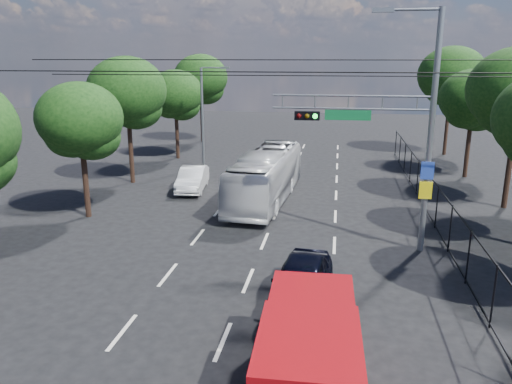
% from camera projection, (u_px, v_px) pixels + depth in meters
% --- Properties ---
extents(ground, '(120.00, 120.00, 0.00)m').
position_uv_depth(ground, '(223.00, 341.00, 14.00)').
color(ground, black).
rests_on(ground, ground).
extents(lane_markings, '(6.12, 38.00, 0.01)m').
position_uv_depth(lane_markings, '(280.00, 202.00, 27.33)').
color(lane_markings, beige).
rests_on(lane_markings, ground).
extents(signal_mast, '(6.43, 0.39, 9.50)m').
position_uv_depth(signal_mast, '(399.00, 123.00, 19.41)').
color(signal_mast, slate).
rests_on(signal_mast, ground).
extents(streetlight_left, '(2.09, 0.22, 7.08)m').
position_uv_depth(streetlight_left, '(205.00, 113.00, 34.91)').
color(streetlight_left, slate).
rests_on(streetlight_left, ground).
extents(utility_wires, '(22.00, 5.04, 0.74)m').
position_uv_depth(utility_wires, '(268.00, 69.00, 20.52)').
color(utility_wires, black).
rests_on(utility_wires, ground).
extents(fence_right, '(0.06, 34.03, 2.00)m').
position_uv_depth(fence_right, '(432.00, 200.00, 24.13)').
color(fence_right, black).
rests_on(fence_right, ground).
extents(tree_right_d, '(4.32, 4.32, 7.02)m').
position_uv_depth(tree_right_d, '(473.00, 103.00, 31.91)').
color(tree_right_d, black).
rests_on(tree_right_d, ground).
extents(tree_right_e, '(5.28, 5.28, 8.58)m').
position_uv_depth(tree_right_e, '(452.00, 80.00, 39.21)').
color(tree_right_e, black).
rests_on(tree_right_e, ground).
extents(tree_left_b, '(4.08, 4.08, 6.63)m').
position_uv_depth(tree_left_b, '(81.00, 125.00, 23.78)').
color(tree_left_b, black).
rests_on(tree_left_b, ground).
extents(tree_left_c, '(4.80, 4.80, 7.80)m').
position_uv_depth(tree_left_c, '(128.00, 96.00, 30.33)').
color(tree_left_c, black).
rests_on(tree_left_c, ground).
extents(tree_left_d, '(4.20, 4.20, 6.83)m').
position_uv_depth(tree_left_d, '(176.00, 97.00, 38.06)').
color(tree_left_d, black).
rests_on(tree_left_d, ground).
extents(tree_left_e, '(4.92, 4.92, 7.99)m').
position_uv_depth(tree_left_e, '(201.00, 82.00, 45.50)').
color(tree_left_e, black).
rests_on(tree_left_e, ground).
extents(red_pickup, '(2.37, 6.06, 2.23)m').
position_uv_depth(red_pickup, '(309.00, 350.00, 11.49)').
color(red_pickup, black).
rests_on(red_pickup, ground).
extents(navy_hatchback, '(2.12, 4.54, 1.50)m').
position_uv_depth(navy_hatchback, '(302.00, 283.00, 15.93)').
color(navy_hatchback, black).
rests_on(navy_hatchback, ground).
extents(white_bus, '(3.07, 10.13, 2.78)m').
position_uv_depth(white_bus, '(266.00, 176.00, 27.36)').
color(white_bus, silver).
rests_on(white_bus, ground).
extents(white_van, '(1.93, 4.31, 1.37)m').
position_uv_depth(white_van, '(192.00, 179.00, 29.72)').
color(white_van, silver).
rests_on(white_van, ground).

